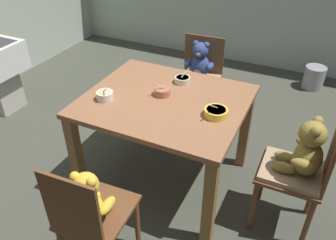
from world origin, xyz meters
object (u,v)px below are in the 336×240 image
porridge_bowl_yellow_near_right (216,112)px  dining_table (165,113)px  porridge_bowl_white_near_left (105,95)px  teddy_chair_near_front (90,208)px  porridge_bowl_terracotta_center (162,91)px  porridge_bowl_cream_far_center (182,80)px  metal_pail (314,77)px  teddy_chair_far_center (199,72)px  teddy_chair_near_right (302,161)px

porridge_bowl_yellow_near_right → dining_table: bearing=172.0°
porridge_bowl_white_near_left → teddy_chair_near_front: bearing=-63.5°
teddy_chair_near_front → porridge_bowl_terracotta_center: size_ratio=7.59×
porridge_bowl_terracotta_center → porridge_bowl_cream_far_center: 0.24m
dining_table → porridge_bowl_yellow_near_right: 0.43m
porridge_bowl_cream_far_center → metal_pail: bearing=64.0°
metal_pail → dining_table: bearing=-113.4°
teddy_chair_far_center → porridge_bowl_yellow_near_right: size_ratio=5.18×
metal_pail → porridge_bowl_terracotta_center: bearing=-114.8°
teddy_chair_near_right → porridge_bowl_cream_far_center: (-0.96, 0.33, 0.20)m
porridge_bowl_yellow_near_right → porridge_bowl_cream_far_center: (-0.38, 0.33, -0.00)m
porridge_bowl_white_near_left → dining_table: bearing=26.3°
teddy_chair_near_right → metal_pail: bearing=-88.7°
porridge_bowl_white_near_left → metal_pail: (1.31, 2.34, -0.66)m
teddy_chair_far_center → metal_pail: (1.01, 1.25, -0.42)m
teddy_chair_near_front → porridge_bowl_yellow_near_right: (0.42, 0.85, 0.24)m
teddy_chair_far_center → dining_table: bearing=1.7°
metal_pail → porridge_bowl_yellow_near_right: bearing=-103.6°
teddy_chair_near_right → porridge_bowl_yellow_near_right: teddy_chair_near_right is taller
porridge_bowl_white_near_left → porridge_bowl_cream_far_center: (0.39, 0.46, -0.01)m
porridge_bowl_white_near_left → porridge_bowl_terracotta_center: porridge_bowl_white_near_left is taller
dining_table → porridge_bowl_cream_far_center: size_ratio=9.26×
teddy_chair_far_center → porridge_bowl_terracotta_center: bearing=-0.9°
porridge_bowl_white_near_left → porridge_bowl_terracotta_center: (0.34, 0.23, -0.00)m
dining_table → porridge_bowl_white_near_left: porridge_bowl_white_near_left is taller
teddy_chair_near_front → porridge_bowl_terracotta_center: (-0.02, 0.95, 0.24)m
porridge_bowl_terracotta_center → porridge_bowl_yellow_near_right: bearing=-12.6°
porridge_bowl_cream_far_center → metal_pail: size_ratio=0.45×
teddy_chair_far_center → porridge_bowl_white_near_left: bearing=-18.8°
teddy_chair_near_front → teddy_chair_far_center: bearing=-1.1°
teddy_chair_far_center → porridge_bowl_white_near_left: porridge_bowl_white_near_left is taller
porridge_bowl_yellow_near_right → porridge_bowl_terracotta_center: bearing=167.4°
dining_table → teddy_chair_far_center: 0.90m
porridge_bowl_terracotta_center → teddy_chair_near_right: bearing=-5.1°
dining_table → porridge_bowl_white_near_left: (-0.38, -0.19, 0.16)m
dining_table → metal_pail: 2.40m
porridge_bowl_yellow_near_right → metal_pail: porridge_bowl_yellow_near_right is taller
porridge_bowl_yellow_near_right → porridge_bowl_white_near_left: (-0.78, -0.13, 0.00)m
teddy_chair_far_center → porridge_bowl_white_near_left: (-0.30, -1.08, 0.24)m
dining_table → porridge_bowl_terracotta_center: 0.16m
teddy_chair_far_center → porridge_bowl_cream_far_center: bearing=5.2°
porridge_bowl_yellow_near_right → porridge_bowl_cream_far_center: 0.51m
porridge_bowl_yellow_near_right → porridge_bowl_white_near_left: bearing=-170.4°
porridge_bowl_terracotta_center → metal_pail: size_ratio=0.43×
teddy_chair_near_front → porridge_bowl_white_near_left: 0.84m
teddy_chair_near_front → teddy_chair_near_right: teddy_chair_near_right is taller
teddy_chair_near_front → porridge_bowl_cream_far_center: size_ratio=7.26×
teddy_chair_near_right → porridge_bowl_cream_far_center: bearing=-18.7°
dining_table → porridge_bowl_cream_far_center: (0.02, 0.28, 0.15)m
dining_table → porridge_bowl_white_near_left: size_ratio=9.49×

